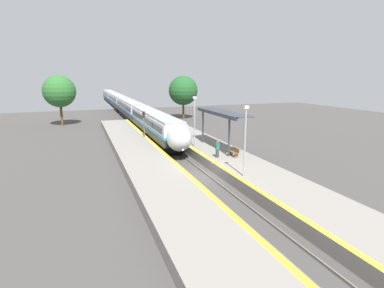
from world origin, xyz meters
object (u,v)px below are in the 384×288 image
platform_bench (234,152)px  train (123,104)px  lamppost_near (245,137)px  person_waiting (217,149)px  railway_signal (144,124)px  lamppost_mid (195,118)px

platform_bench → train: bearing=95.5°
platform_bench → lamppost_near: (-2.16, -5.58, 2.75)m
person_waiting → railway_signal: railway_signal is taller
lamppost_near → lamppost_mid: 11.11m
platform_bench → railway_signal: size_ratio=0.33×
train → lamppost_mid: 41.11m
platform_bench → railway_signal: bearing=116.8°
train → lamppost_mid: bearing=-86.7°
platform_bench → lamppost_near: lamppost_near is taller
platform_bench → person_waiting: 1.83m
person_waiting → lamppost_near: bearing=-93.9°
train → railway_signal: railway_signal is taller
platform_bench → person_waiting: person_waiting is taller
lamppost_near → lamppost_mid: size_ratio=1.00×
train → platform_bench: train is taller
lamppost_mid → platform_bench: bearing=-68.7°
train → lamppost_near: lamppost_near is taller
lamppost_near → platform_bench: bearing=68.8°
person_waiting → lamppost_mid: size_ratio=0.30×
lamppost_near → lamppost_mid: (0.00, 11.11, 0.00)m
platform_bench → lamppost_mid: 6.55m
lamppost_near → lamppost_mid: bearing=90.0°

